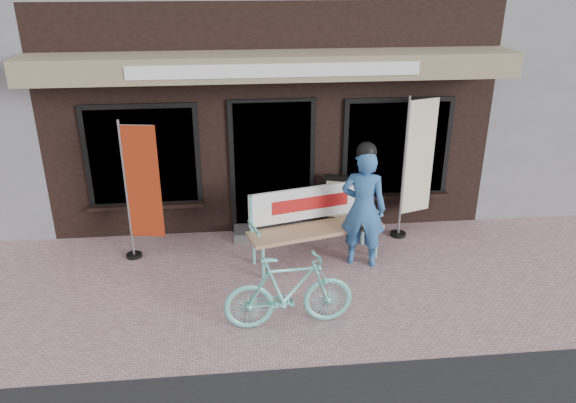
{
  "coord_description": "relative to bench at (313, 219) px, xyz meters",
  "views": [
    {
      "loc": [
        -0.62,
        -6.39,
        4.11
      ],
      "look_at": [
        0.11,
        0.7,
        1.05
      ],
      "focal_mm": 35.0,
      "sensor_mm": 36.0,
      "label": 1
    }
  ],
  "objects": [
    {
      "name": "nobori_cream",
      "position": [
        1.7,
        0.63,
        0.55
      ],
      "size": [
        0.68,
        0.35,
        2.3
      ],
      "rotation": [
        0.0,
        0.0,
        0.32
      ],
      "color": "gray",
      "rests_on": "ground"
    },
    {
      "name": "bicycle",
      "position": [
        -0.54,
        -1.67,
        -0.16
      ],
      "size": [
        1.6,
        0.54,
        0.95
      ],
      "primitive_type": "imported",
      "rotation": [
        0.0,
        0.0,
        1.63
      ],
      "color": "#69CDC2",
      "rests_on": "ground"
    },
    {
      "name": "bench",
      "position": [
        0.0,
        0.0,
        0.0
      ],
      "size": [
        2.06,
        0.98,
        1.08
      ],
      "rotation": [
        0.0,
        0.0,
        0.25
      ],
      "color": "#69CDC2",
      "rests_on": "ground"
    },
    {
      "name": "person",
      "position": [
        0.68,
        -0.25,
        0.28
      ],
      "size": [
        0.74,
        0.6,
        1.86
      ],
      "rotation": [
        0.0,
        0.0,
        -0.33
      ],
      "color": "#2C5E99",
      "rests_on": "ground"
    },
    {
      "name": "menu_stand",
      "position": [
        0.53,
        0.77,
        -0.13
      ],
      "size": [
        0.5,
        0.24,
        0.99
      ],
      "rotation": [
        0.0,
        0.0,
        -0.31
      ],
      "color": "black",
      "rests_on": "ground"
    },
    {
      "name": "storefront",
      "position": [
        -0.52,
        3.97,
        2.36
      ],
      "size": [
        7.0,
        6.77,
        6.0
      ],
      "color": "black",
      "rests_on": "ground"
    },
    {
      "name": "ground",
      "position": [
        -0.52,
        -0.99,
        -0.63
      ],
      "size": [
        70.0,
        70.0,
        0.0
      ],
      "primitive_type": "plane",
      "color": "#B78C91",
      "rests_on": "ground"
    },
    {
      "name": "nobori_red",
      "position": [
        -2.47,
        0.24,
        0.46
      ],
      "size": [
        0.63,
        0.27,
        2.13
      ],
      "rotation": [
        0.0,
        0.0,
        -0.17
      ],
      "color": "gray",
      "rests_on": "ground"
    }
  ]
}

